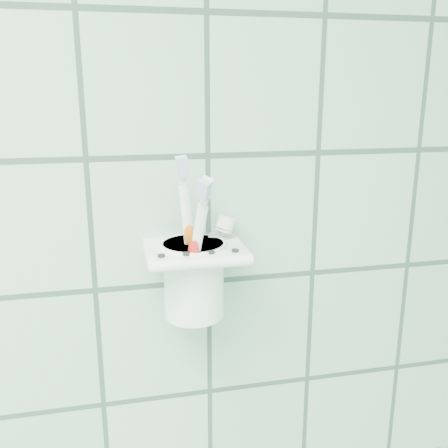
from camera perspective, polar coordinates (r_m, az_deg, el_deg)
name	(u,v)px	position (r m, az deg, el deg)	size (l,w,h in m)	color
holder_bracket	(194,252)	(0.68, -3.40, -3.24)	(0.13, 0.11, 0.04)	white
cup	(194,277)	(0.70, -3.49, -6.03)	(0.09, 0.09, 0.11)	white
toothbrush_pink	(195,232)	(0.69, -3.33, -0.91)	(0.03, 0.03, 0.22)	white
toothbrush_blue	(203,243)	(0.69, -2.40, -2.21)	(0.02, 0.07, 0.18)	white
toothbrush_orange	(184,233)	(0.68, -4.55, -1.04)	(0.03, 0.09, 0.22)	white
toothpaste_tube	(200,254)	(0.70, -2.79, -3.45)	(0.07, 0.04, 0.14)	silver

